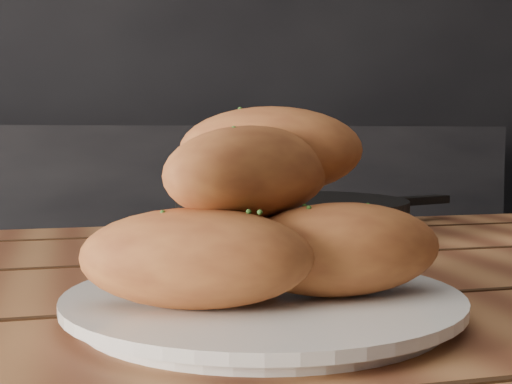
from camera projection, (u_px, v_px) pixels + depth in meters
name	position (u px, v px, depth m)	size (l,w,h in m)	color
table	(300.00, 375.00, 0.68)	(1.64, 0.83, 0.75)	#976138
plate	(263.00, 304.00, 0.52)	(0.29, 0.29, 0.02)	white
bread_rolls	(260.00, 213.00, 0.52)	(0.27, 0.23, 0.14)	#B76A32
skillet	(293.00, 215.00, 0.97)	(0.44, 0.32, 0.05)	black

